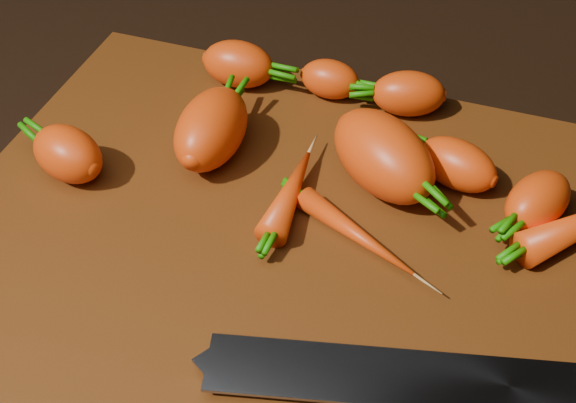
% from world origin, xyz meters
% --- Properties ---
extents(ground, '(2.00, 2.00, 0.01)m').
position_xyz_m(ground, '(0.00, 0.00, -0.01)').
color(ground, black).
extents(cutting_board, '(0.50, 0.40, 0.01)m').
position_xyz_m(cutting_board, '(0.00, 0.00, 0.01)').
color(cutting_board, '#663311').
rests_on(cutting_board, ground).
extents(carrot_0, '(0.07, 0.04, 0.04)m').
position_xyz_m(carrot_0, '(-0.10, 0.16, 0.03)').
color(carrot_0, '#EC450F').
rests_on(carrot_0, cutting_board).
extents(carrot_1, '(0.07, 0.06, 0.04)m').
position_xyz_m(carrot_1, '(-0.18, 0.00, 0.03)').
color(carrot_1, '#EC450F').
rests_on(carrot_1, cutting_board).
extents(carrot_2, '(0.12, 0.11, 0.06)m').
position_xyz_m(carrot_2, '(0.06, 0.07, 0.04)').
color(carrot_2, '#EC450F').
rests_on(carrot_2, cutting_board).
extents(carrot_3, '(0.06, 0.09, 0.05)m').
position_xyz_m(carrot_3, '(-0.08, 0.06, 0.04)').
color(carrot_3, '#EC450F').
rests_on(carrot_3, cutting_board).
extents(carrot_4, '(0.07, 0.05, 0.04)m').
position_xyz_m(carrot_4, '(0.06, 0.17, 0.03)').
color(carrot_4, '#EC450F').
rests_on(carrot_4, cutting_board).
extents(carrot_5, '(0.05, 0.04, 0.03)m').
position_xyz_m(carrot_5, '(-0.02, 0.17, 0.03)').
color(carrot_5, '#EC450F').
rests_on(carrot_5, cutting_board).
extents(carrot_6, '(0.08, 0.06, 0.04)m').
position_xyz_m(carrot_6, '(0.11, 0.09, 0.03)').
color(carrot_6, '#EC450F').
rests_on(carrot_6, cutting_board).
extents(carrot_8, '(0.10, 0.06, 0.02)m').
position_xyz_m(carrot_8, '(0.06, 0.00, 0.02)').
color(carrot_8, '#EC450F').
rests_on(carrot_8, cutting_board).
extents(carrot_9, '(0.03, 0.10, 0.02)m').
position_xyz_m(carrot_9, '(-0.00, 0.03, 0.02)').
color(carrot_9, '#EC450F').
rests_on(carrot_9, cutting_board).
extents(carrot_10, '(0.06, 0.07, 0.04)m').
position_xyz_m(carrot_10, '(0.18, 0.07, 0.03)').
color(carrot_10, '#EC450F').
rests_on(carrot_10, cutting_board).
extents(knife, '(0.38, 0.12, 0.02)m').
position_xyz_m(knife, '(0.13, -0.10, 0.02)').
color(knife, gray).
rests_on(knife, cutting_board).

